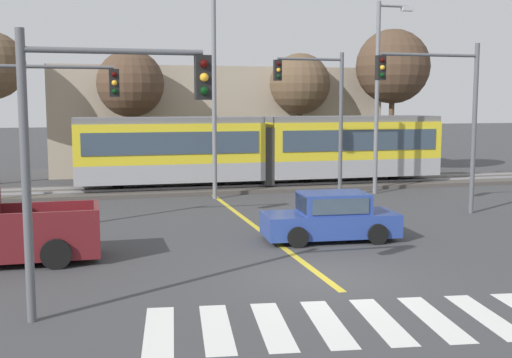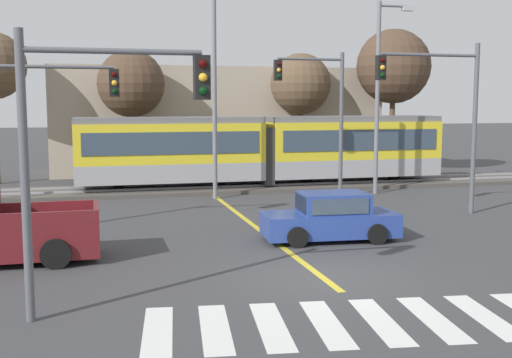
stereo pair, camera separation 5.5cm
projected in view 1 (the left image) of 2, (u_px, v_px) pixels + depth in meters
The scene contains 24 objects.
ground_plane at pixel (323, 277), 15.98m from camera, with size 200.00×200.00×0.00m, color #3D3D3F.
track_bed at pixel (206, 188), 31.80m from camera, with size 120.00×4.00×0.18m, color #4C4742.
rail_near at pixel (209, 187), 31.09m from camera, with size 120.00×0.08×0.10m, color #939399.
rail_far at pixel (204, 184), 32.48m from camera, with size 120.00×0.08×0.10m, color #939399.
light_rail_tram at pixel (264, 148), 32.30m from camera, with size 18.50×2.64×3.43m.
crosswalk_stripe_0 at pixel (159, 331), 12.25m from camera, with size 0.56×2.80×0.01m, color silver.
crosswalk_stripe_1 at pixel (217, 328), 12.39m from camera, with size 0.56×2.80×0.01m, color silver.
crosswalk_stripe_2 at pixel (273, 326), 12.53m from camera, with size 0.56×2.80×0.01m, color silver.
crosswalk_stripe_3 at pixel (328, 323), 12.67m from camera, with size 0.56×2.80×0.01m, color silver.
crosswalk_stripe_4 at pixel (381, 321), 12.81m from camera, with size 0.56×2.80×0.01m, color silver.
crosswalk_stripe_5 at pixel (434, 318), 12.95m from camera, with size 0.56×2.80×0.01m, color silver.
crosswalk_stripe_6 at pixel (485, 316), 13.09m from camera, with size 0.56×2.80×0.01m, color silver.
lane_centre_line at pixel (256, 227), 22.31m from camera, with size 0.20×15.78×0.01m, color gold.
sedan_crossing at pixel (331, 218), 20.21m from camera, with size 4.31×2.14×1.52m.
traffic_light_near_left at pixel (93, 129), 12.64m from camera, with size 3.75×0.38×5.75m.
traffic_light_far_right at pixel (320, 103), 28.64m from camera, with size 3.25×0.38×6.54m.
traffic_light_mid_right at pixel (443, 102), 24.31m from camera, with size 4.25×0.38×6.57m.
traffic_light_mid_left at pixel (34, 115), 20.42m from camera, with size 4.25×0.38×5.89m.
street_lamp_centre at pixel (219, 75), 28.33m from camera, with size 2.56×0.28×9.80m.
street_lamp_east at pixel (380, 87), 30.01m from camera, with size 1.82×0.28×8.96m.
bare_tree_west at pixel (131, 84), 35.00m from camera, with size 3.68×3.68×7.18m.
bare_tree_east at pixel (300, 84), 38.46m from camera, with size 3.63×3.63×7.24m.
bare_tree_far_east at pixel (393, 67), 37.91m from camera, with size 4.38×4.38×8.61m.
building_backdrop_far at pixel (215, 119), 40.96m from camera, with size 20.21×6.00×6.45m, color tan.
Camera 1 is at (-5.55, -14.64, 4.36)m, focal length 45.00 mm.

